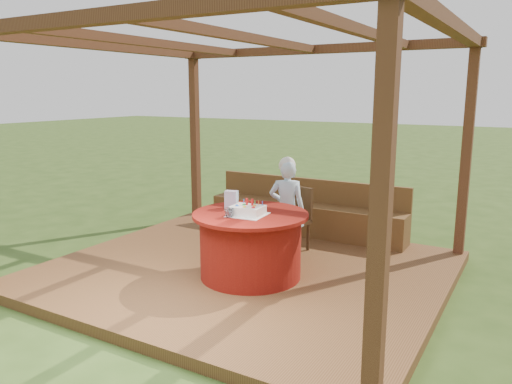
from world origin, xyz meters
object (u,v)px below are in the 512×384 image
Objects in this scene: table at (251,244)px; bench at (305,216)px; elderly_woman at (287,206)px; birthday_cake at (248,210)px; drinking_glass at (229,213)px; gift_bag at (231,200)px; chair at (295,216)px.

bench is at bearing 96.01° from table.
bench is 2.35× the size of elderly_woman.
bench reaches higher than table.
birthday_cake is (0.01, -0.98, 0.15)m from elderly_woman.
birthday_cake is 0.23m from drinking_glass.
drinking_glass is at bearing -123.24° from birthday_cake.
birthday_cake is at bearing -43.74° from gift_bag.
chair is at bearing -75.44° from bench.
elderly_woman reaches higher than bench.
drinking_glass is (-0.10, -0.28, 0.42)m from table.
drinking_glass reaches higher than table.
gift_bag is at bearing 150.60° from birthday_cake.
elderly_woman reaches higher than birthday_cake.
elderly_woman is at bearing 89.28° from table.
chair reaches higher than table.
bench is 1.94m from gift_bag.
bench is 7.23× the size of birthday_cake.
table is at bearing 102.49° from birthday_cake.
birthday_cake is (0.02, -0.10, 0.42)m from table.
elderly_woman is 0.99m from birthday_cake.
table is 12.17× the size of drinking_glass.
gift_bag is (-0.31, 0.09, 0.47)m from table.
gift_bag is 0.43m from drinking_glass.
birthday_cake reaches higher than table.
drinking_glass is (0.21, -0.38, -0.05)m from gift_bag.
elderly_woman is at bearing -78.52° from bench.
drinking_glass is at bearing -94.08° from chair.
bench is at bearing 92.62° from drinking_glass.
table is 3.13× the size of birthday_cake.
elderly_woman is 6.21× the size of gift_bag.
gift_bag is at bearing -106.34° from chair.
table is at bearing -30.78° from gift_bag.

